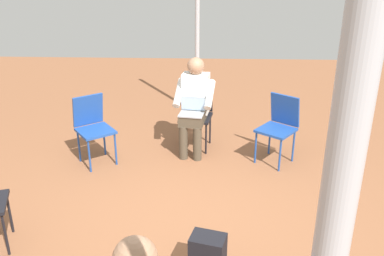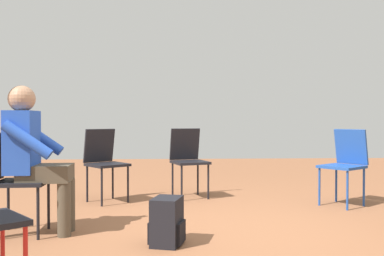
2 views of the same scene
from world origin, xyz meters
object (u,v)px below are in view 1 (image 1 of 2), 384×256
(chair_south, at_px, (197,111))
(chair_southwest, at_px, (279,124))
(chair_southeast, at_px, (93,125))
(person_with_laptop, at_px, (194,101))

(chair_south, height_order, chair_southwest, same)
(chair_south, xyz_separation_m, chair_southeast, (1.26, 0.52, 0.00))
(chair_south, distance_m, person_with_laptop, 0.26)
(chair_south, height_order, chair_southeast, same)
(chair_southwest, xyz_separation_m, chair_southeast, (2.29, 0.12, 0.00))
(chair_south, relative_size, chair_southeast, 1.00)
(chair_southwest, height_order, person_with_laptop, person_with_laptop)
(chair_south, bearing_deg, person_with_laptop, 90.00)
(chair_southwest, bearing_deg, chair_southeast, 40.36)
(chair_southeast, bearing_deg, chair_south, 165.72)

